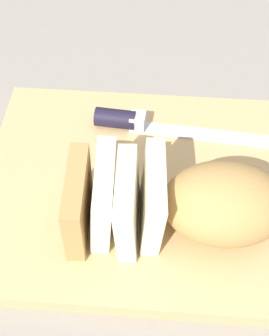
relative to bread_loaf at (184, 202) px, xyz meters
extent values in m
plane|color=gray|center=(0.06, -0.05, -0.07)|extent=(3.00, 3.00, 0.00)
cube|color=tan|center=(0.06, -0.05, -0.05)|extent=(0.38, 0.33, 0.02)
ellipsoid|color=tan|center=(-0.04, 0.00, 0.00)|extent=(0.14, 0.10, 0.09)
cube|color=beige|center=(0.03, 0.00, 0.00)|extent=(0.03, 0.10, 0.09)
cube|color=beige|center=(0.06, 0.01, 0.00)|extent=(0.02, 0.10, 0.09)
cube|color=beige|center=(0.09, 0.00, 0.00)|extent=(0.03, 0.10, 0.09)
cube|color=tan|center=(0.11, 0.01, 0.00)|extent=(0.02, 0.10, 0.09)
cube|color=silver|center=(-0.06, -0.13, -0.04)|extent=(0.24, 0.05, 0.00)
cylinder|color=black|center=(0.09, -0.15, -0.03)|extent=(0.06, 0.03, 0.03)
cube|color=silver|center=(0.06, -0.15, -0.03)|extent=(0.02, 0.02, 0.02)
sphere|color=#996633|center=(0.07, -0.05, -0.04)|extent=(0.01, 0.01, 0.01)
sphere|color=#996633|center=(0.09, -0.08, -0.04)|extent=(0.01, 0.01, 0.01)
sphere|color=#996633|center=(0.08, -0.04, -0.04)|extent=(0.01, 0.01, 0.01)
sphere|color=#996633|center=(-0.01, -0.03, -0.04)|extent=(0.01, 0.01, 0.01)
camera|label=1|loc=(0.04, 0.28, 0.42)|focal=49.55mm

